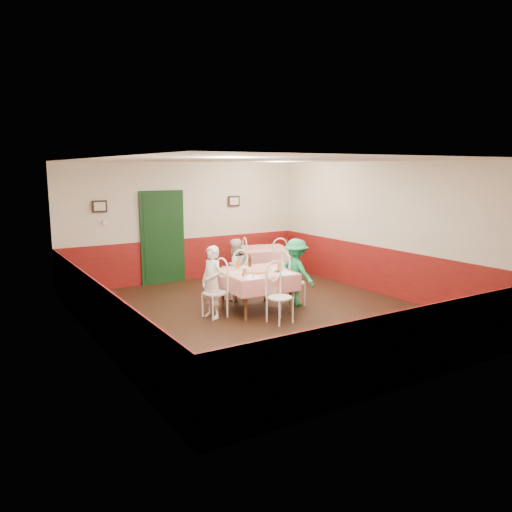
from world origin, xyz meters
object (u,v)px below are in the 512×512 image
pizza (256,271)px  glass_c (238,264)px  diner_left (212,282)px  second_table (265,264)px  chair_second_a (238,264)px  beer_bottle (250,262)px  diner_right (296,272)px  chair_right (294,282)px  chair_far (236,279)px  chair_left (215,293)px  chair_second_b (282,266)px  main_table (256,291)px  diner_far (234,270)px  chair_near (280,298)px  wallet (278,272)px  glass_a (245,272)px  glass_b (279,267)px

pizza → glass_c: bearing=103.7°
glass_c → diner_left: size_ratio=0.11×
second_table → chair_second_a: bearing=180.0°
beer_bottle → diner_right: size_ratio=0.17×
chair_second_a → diner_right: size_ratio=0.69×
chair_right → chair_far: 1.20m
chair_left → chair_second_b: size_ratio=1.00×
second_table → chair_left: chair_left is taller
chair_left → glass_c: glass_c is taller
main_table → glass_c: bearing=107.6°
chair_second_a → glass_c: bearing=-13.2°
chair_left → main_table: bearing=79.2°
diner_far → pizza: bearing=84.5°
chair_near → chair_second_a: bearing=64.8°
chair_far → wallet: (0.26, -1.14, 0.32)m
second_table → chair_far: size_ratio=1.24×
wallet → diner_far: (-0.26, 1.19, -0.14)m
chair_second_a → diner_left: (-1.77, -2.20, 0.20)m
glass_c → beer_bottle: size_ratio=0.66×
diner_far → wallet: bearing=100.7°
chair_second_a → glass_c: 2.11m
second_table → diner_left: bearing=-139.0°
glass_a → glass_b: 0.77m
diner_left → diner_far: size_ratio=1.04×
second_table → pizza: bearing=-126.0°
chair_far → diner_far: 0.19m
chair_second_a → wallet: chair_second_a is taller
wallet → main_table: bearing=138.5°
chair_second_b → diner_right: (-0.73, -1.53, 0.20)m
glass_b → chair_right: bearing=20.6°
beer_bottle → diner_far: bearing=95.8°
pizza → glass_a: (-0.37, -0.22, 0.05)m
chair_far → chair_right: bearing=128.2°
main_table → wallet: wallet is taller
diner_left → diner_far: bearing=120.0°
glass_b → diner_far: bearing=107.0°
beer_bottle → wallet: 0.71m
chair_second_a → glass_a: chair_second_a is taller
chair_far → chair_near: bearing=83.2°
glass_c → chair_near: bearing=-85.6°
chair_right → chair_second_b: (0.78, 1.52, 0.00)m
chair_far → wallet: chair_far is taller
chair_near → pizza: bearing=80.3°
chair_second_a → diner_far: 1.59m
chair_left → glass_b: 1.31m
chair_left → wallet: (1.15, -0.33, 0.32)m
chair_near → diner_right: size_ratio=0.69×
chair_near → beer_bottle: (0.13, 1.23, 0.42)m
pizza → chair_right: bearing=-0.4°
chair_right → chair_far: same height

